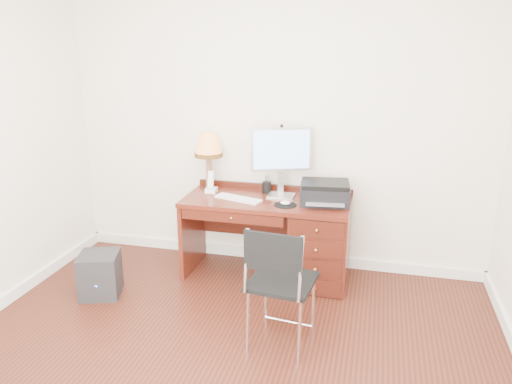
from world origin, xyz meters
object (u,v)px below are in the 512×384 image
(phone, at_px, (211,186))
(chair, at_px, (280,277))
(printer, at_px, (325,192))
(desk, at_px, (301,237))
(monitor, at_px, (282,153))
(equipment_box, at_px, (100,274))
(leg_lamp, at_px, (209,148))

(phone, relative_size, chair, 0.22)
(phone, bearing_deg, printer, -4.25)
(desk, distance_m, printer, 0.47)
(chair, bearing_deg, phone, 133.35)
(phone, height_order, chair, phone)
(monitor, xyz_separation_m, chair, (0.24, -1.27, -0.58))
(desk, relative_size, equipment_box, 3.96)
(printer, height_order, equipment_box, printer)
(desk, distance_m, leg_lamp, 1.19)
(printer, distance_m, leg_lamp, 1.17)
(desk, bearing_deg, leg_lamp, 170.58)
(equipment_box, bearing_deg, leg_lamp, 32.67)
(desk, xyz_separation_m, equipment_box, (-1.63, -0.73, -0.22))
(phone, distance_m, chair, 1.52)
(monitor, relative_size, phone, 3.07)
(leg_lamp, height_order, phone, leg_lamp)
(leg_lamp, bearing_deg, monitor, -1.52)
(printer, relative_size, equipment_box, 1.24)
(printer, relative_size, leg_lamp, 0.85)
(printer, xyz_separation_m, leg_lamp, (-1.12, 0.14, 0.31))
(desk, relative_size, printer, 3.21)
(printer, height_order, chair, printer)
(printer, distance_m, chair, 1.20)
(monitor, height_order, equipment_box, monitor)
(monitor, relative_size, chair, 0.67)
(leg_lamp, height_order, chair, leg_lamp)
(monitor, distance_m, chair, 1.41)
(phone, bearing_deg, desk, -5.98)
(desk, height_order, phone, phone)
(chair, distance_m, equipment_box, 1.75)
(monitor, bearing_deg, chair, -99.16)
(chair, relative_size, equipment_box, 2.48)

